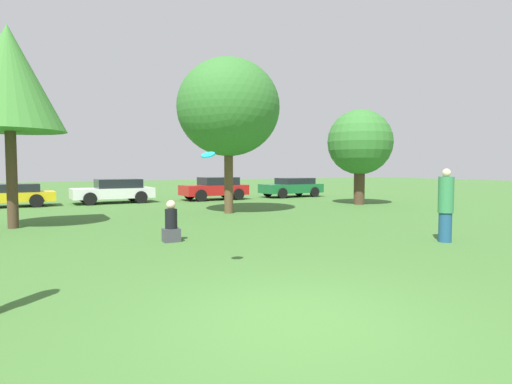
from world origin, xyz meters
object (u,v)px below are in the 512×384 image
person_catcher (446,205)px  parked_car_green (292,187)px  frisbee (208,155)px  tree_3 (360,143)px  parked_car_white (114,190)px  bystander_sitting (171,224)px  tree_2 (228,108)px  tree_1 (9,79)px  parked_car_red (215,188)px  parked_car_yellow (5,195)px

person_catcher → parked_car_green: size_ratio=0.45×
frisbee → parked_car_green: (12.02, 16.24, -1.45)m
tree_3 → parked_car_white: bearing=148.6°
bystander_sitting → tree_2: 7.89m
parked_car_white → bystander_sitting: bearing=84.8°
frisbee → bystander_sitting: 3.91m
tree_1 → tree_3: 15.59m
parked_car_green → parked_car_red: bearing=-2.5°
tree_2 → parked_car_yellow: (-8.48, 7.40, -3.76)m
frisbee → parked_car_red: 17.58m
tree_3 → tree_2: bearing=-174.5°
person_catcher → parked_car_white: person_catcher is taller
person_catcher → parked_car_red: size_ratio=0.48×
tree_2 → tree_3: 7.81m
person_catcher → parked_car_yellow: 19.36m
tree_1 → parked_car_white: size_ratio=1.49×
parked_car_red → parked_car_green: parked_car_red is taller
frisbee → parked_car_red: size_ratio=0.07×
tree_1 → tree_3: tree_1 is taller
frisbee → tree_2: 10.31m
bystander_sitting → parked_car_green: size_ratio=0.26×
person_catcher → bystander_sitting: size_ratio=1.75×
tree_1 → tree_2: bearing=6.8°
parked_car_white → parked_car_red: (5.69, -0.37, 0.03)m
bystander_sitting → parked_car_yellow: parked_car_yellow is taller
bystander_sitting → parked_car_white: 13.09m
tree_3 → parked_car_red: bearing=130.2°
parked_car_yellow → parked_car_white: 5.05m
parked_car_yellow → parked_car_green: bearing=176.6°
tree_1 → parked_car_green: tree_1 is taller
frisbee → parked_car_yellow: 17.04m
tree_1 → parked_car_white: bearing=63.0°
tree_1 → parked_car_yellow: size_ratio=1.37×
tree_3 → parked_car_white: tree_3 is taller
frisbee → parked_car_white: 16.69m
person_catcher → tree_1: tree_1 is taller
person_catcher → frisbee: 6.61m
frisbee → tree_3: 15.58m
parked_car_green → bystander_sitting: bearing=44.8°
tree_2 → parked_car_green: tree_2 is taller
frisbee → tree_1: 9.17m
tree_1 → parked_car_green: bearing=27.7°
bystander_sitting → parked_car_yellow: bearing=109.0°
tree_2 → tree_3: size_ratio=1.31×
parked_car_green → frisbee: bearing=50.9°
tree_1 → bystander_sitting: bearing=-51.2°
parked_car_white → parked_car_red: parked_car_red is taller
parked_car_white → parked_car_red: size_ratio=1.08×
parked_car_white → parked_car_green: (11.09, -0.36, -0.02)m
person_catcher → parked_car_red: bearing=-95.7°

